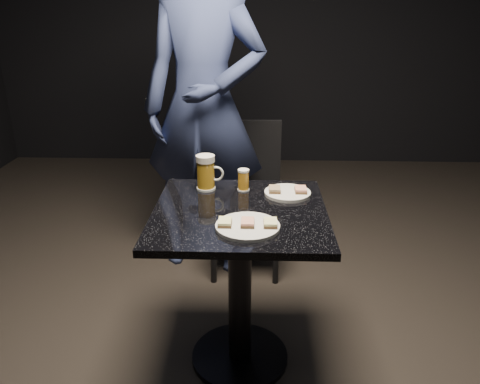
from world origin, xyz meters
The scene contains 10 objects.
floor centered at (0.00, 0.00, 0.00)m, with size 6.00×6.00×0.00m, color black.
plate_large centered at (0.03, -0.17, 0.76)m, with size 0.24×0.24×0.01m, color silver.
plate_small centered at (0.20, 0.17, 0.76)m, with size 0.20×0.20×0.01m, color silver.
patron centered at (-0.24, 0.91, 0.97)m, with size 0.71×0.47×1.95m, color navy.
table centered at (0.00, 0.00, 0.51)m, with size 0.70×0.70×0.75m.
beer_mug centered at (-0.16, 0.22, 0.83)m, with size 0.12×0.08×0.16m.
beer_tumbler centered at (0.01, 0.22, 0.80)m, with size 0.05×0.05×0.10m.
chair centered at (0.00, 0.90, 0.50)m, with size 0.43×0.43×0.88m.
canapes_on_plate_large centered at (0.03, -0.17, 0.77)m, with size 0.22×0.07×0.02m.
canapes_on_plate_small centered at (0.20, 0.17, 0.77)m, with size 0.16×0.07×0.02m.
Camera 1 is at (0.06, -1.72, 1.52)m, focal length 35.00 mm.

